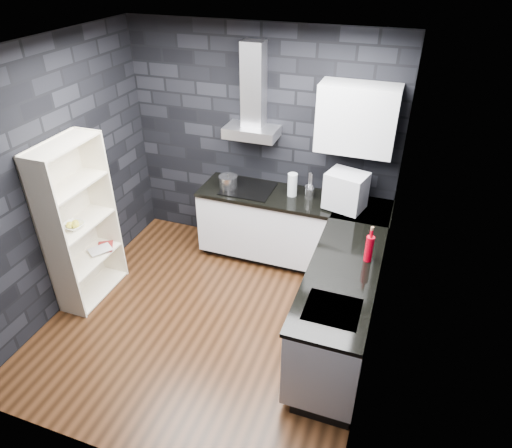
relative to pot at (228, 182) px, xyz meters
The scene contains 28 objects.
ground 1.61m from the pot, 77.29° to the right, with size 3.20×3.20×0.00m, color #422412.
ceiling 2.15m from the pot, 77.29° to the right, with size 3.20×3.20×0.00m, color white.
wall_back 0.60m from the pot, 52.59° to the left, with size 3.20×0.05×2.70m, color black.
wall_front 2.92m from the pot, 84.39° to the right, with size 3.20×0.05×2.70m, color black.
wall_left 1.88m from the pot, 136.92° to the right, with size 0.05×3.20×2.70m, color black.
wall_right 2.31m from the pot, 33.34° to the right, with size 0.05×3.20×2.70m, color black.
toekick_back 1.21m from the pot, ahead, with size 2.18×0.50×0.10m, color black.
toekick_right 2.20m from the pot, 35.44° to the right, with size 0.50×1.78×0.10m, color black.
counter_back_cab 0.93m from the pot, ahead, with size 2.20×0.60×0.76m, color white.
counter_right_cab 2.02m from the pot, 36.12° to the right, with size 0.60×1.80×0.76m, color white.
counter_back_top 0.79m from the pot, ahead, with size 2.20×0.62×0.04m, color black.
counter_right_top 1.95m from the pot, 36.29° to the right, with size 0.62×1.80×0.04m, color black.
counter_corner_top 1.59m from the pot, ahead, with size 0.62×0.62×0.04m, color black.
hood_body 0.65m from the pot, 36.91° to the left, with size 0.60×0.34×0.12m, color silver.
hood_chimney 1.15m from the pot, 46.44° to the left, with size 0.24×0.20×0.90m, color silver.
upper_cabinet 1.65m from the pot, ahead, with size 0.80×0.35×0.70m, color silver.
cooktop 0.25m from the pot, 10.93° to the left, with size 0.58×0.50×0.01m, color black.
sink_rim 2.29m from the pot, 46.27° to the right, with size 0.44×0.40×0.01m, color silver.
pot is the anchor object (origin of this frame).
glass_vase 0.77m from the pot, ahead, with size 0.11×0.11×0.27m, color silver.
storage_jar 0.95m from the pot, ahead, with size 0.09×0.09×0.11m, color tan.
utensil_crock 0.97m from the pot, ahead, with size 0.10×0.10×0.13m, color silver.
appliance_garage 1.39m from the pot, ahead, with size 0.41×0.32×0.41m, color silver.
red_bottle 1.97m from the pot, 27.20° to the right, with size 0.07×0.07×0.26m, color #AD0011.
bookshelf 1.71m from the pot, 131.78° to the right, with size 0.34×0.80×1.80m, color #F2E7C8.
fruit_bowl 1.77m from the pot, 129.91° to the right, with size 0.21×0.21×0.05m, color white.
book_red 1.63m from the pot, 136.87° to the right, with size 0.16×0.02×0.22m, color maroon.
book_second 1.62m from the pot, 137.45° to the right, with size 0.17×0.02×0.24m, color #B2B2B2.
Camera 1 is at (1.63, -3.17, 3.41)m, focal length 32.00 mm.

